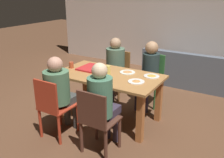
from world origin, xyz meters
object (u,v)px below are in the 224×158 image
at_px(plate_1, 136,81).
at_px(couch, 193,73).
at_px(person_3, 114,63).
at_px(plate_0, 95,77).
at_px(person_2, 149,70).
at_px(drinking_glass_0, 71,65).
at_px(chair_1, 97,120).
at_px(plate_2, 127,72).
at_px(person_0, 59,89).
at_px(person_1, 102,100).
at_px(chair_2, 152,77).
at_px(drinking_glass_1, 108,70).
at_px(chair_3, 118,72).
at_px(chair_0, 54,106).
at_px(pizza_box_0, 93,68).
at_px(dining_table, 109,83).
at_px(plate_3, 152,76).

bearing_deg(plate_1, couch, 83.05).
bearing_deg(person_3, plate_0, -75.56).
xyz_separation_m(person_2, drinking_glass_0, (-1.06, -0.79, 0.12)).
height_order(chair_1, plate_0, chair_1).
bearing_deg(plate_2, person_0, -120.96).
height_order(person_1, plate_0, person_1).
height_order(person_0, plate_1, person_0).
xyz_separation_m(person_1, person_2, (-0.00, 1.48, -0.01)).
height_order(person_1, chair_2, person_1).
xyz_separation_m(person_1, plate_2, (-0.15, 0.95, 0.07)).
bearing_deg(drinking_glass_1, chair_3, 111.40).
distance_m(chair_3, plate_2, 0.94).
relative_size(chair_0, chair_2, 0.98).
bearing_deg(chair_3, couch, 48.78).
height_order(person_3, pizza_box_0, person_3).
height_order(dining_table, person_3, person_3).
height_order(person_0, drinking_glass_0, person_0).
relative_size(person_0, person_3, 1.01).
height_order(pizza_box_0, drinking_glass_1, drinking_glass_1).
bearing_deg(drinking_glass_0, chair_2, 41.68).
xyz_separation_m(dining_table, person_3, (-0.36, 0.79, 0.06)).
bearing_deg(plate_0, person_1, -47.59).
height_order(chair_0, plate_3, chair_0).
distance_m(chair_2, plate_1, 1.04).
bearing_deg(drinking_glass_1, pizza_box_0, 162.07).
bearing_deg(dining_table, drinking_glass_0, -177.22).
xyz_separation_m(person_1, plate_0, (-0.46, 0.50, 0.07)).
height_order(person_2, plate_2, person_2).
distance_m(drinking_glass_0, couch, 2.77).
relative_size(chair_3, plate_0, 3.92).
xyz_separation_m(chair_1, plate_3, (0.25, 1.11, 0.29)).
distance_m(chair_3, pizza_box_0, 0.87).
bearing_deg(plate_2, chair_3, 129.52).
relative_size(person_2, plate_3, 4.98).
bearing_deg(person_1, person_0, 179.76).
height_order(plate_2, drinking_glass_1, drinking_glass_1).
bearing_deg(drinking_glass_1, chair_2, 69.40).
xyz_separation_m(drinking_glass_0, drinking_glass_1, (0.71, 0.02, 0.02)).
xyz_separation_m(dining_table, person_1, (0.35, -0.73, 0.07)).
height_order(person_3, plate_1, person_3).
bearing_deg(plate_0, pizza_box_0, 129.63).
height_order(chair_0, drinking_glass_0, chair_0).
bearing_deg(couch, person_3, -128.45).
xyz_separation_m(person_3, plate_2, (0.57, -0.56, 0.08)).
bearing_deg(couch, chair_2, -108.15).
xyz_separation_m(chair_0, chair_1, (0.72, 0.00, -0.01)).
relative_size(dining_table, plate_2, 6.71).
distance_m(chair_0, chair_3, 1.78).
distance_m(chair_1, plate_0, 0.83).
relative_size(person_3, couch, 0.55).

